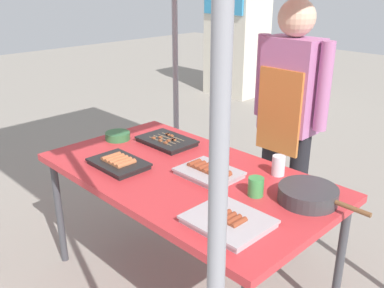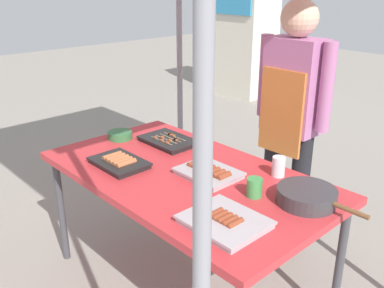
% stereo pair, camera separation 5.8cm
% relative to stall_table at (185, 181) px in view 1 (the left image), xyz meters
% --- Properties ---
extents(ground_plane, '(18.00, 18.00, 0.00)m').
position_rel_stall_table_xyz_m(ground_plane, '(0.00, 0.00, -0.70)').
color(ground_plane, gray).
extents(stall_table, '(1.60, 0.90, 0.75)m').
position_rel_stall_table_xyz_m(stall_table, '(0.00, 0.00, 0.00)').
color(stall_table, '#C63338').
rests_on(stall_table, ground).
extents(tray_grilled_sausages, '(0.31, 0.25, 0.05)m').
position_rel_stall_table_xyz_m(tray_grilled_sausages, '(0.12, 0.06, 0.07)').
color(tray_grilled_sausages, '#ADADB2').
rests_on(tray_grilled_sausages, stall_table).
extents(tray_meat_skewers, '(0.35, 0.24, 0.04)m').
position_rel_stall_table_xyz_m(tray_meat_skewers, '(-0.39, 0.21, 0.07)').
color(tray_meat_skewers, black).
rests_on(tray_meat_skewers, stall_table).
extents(tray_pork_links, '(0.33, 0.28, 0.05)m').
position_rel_stall_table_xyz_m(tray_pork_links, '(0.50, -0.23, 0.07)').
color(tray_pork_links, '#ADADB2').
rests_on(tray_pork_links, stall_table).
extents(tray_spring_rolls, '(0.32, 0.22, 0.05)m').
position_rel_stall_table_xyz_m(tray_spring_rolls, '(-0.31, -0.21, 0.07)').
color(tray_spring_rolls, black).
rests_on(tray_spring_rolls, stall_table).
extents(cooking_wok, '(0.44, 0.28, 0.07)m').
position_rel_stall_table_xyz_m(cooking_wok, '(0.63, 0.19, 0.09)').
color(cooking_wok, '#38383A').
rests_on(cooking_wok, stall_table).
extents(condiment_bowl, '(0.16, 0.16, 0.05)m').
position_rel_stall_table_xyz_m(condiment_bowl, '(-0.67, 0.04, 0.08)').
color(condiment_bowl, '#33723F').
rests_on(condiment_bowl, stall_table).
extents(drink_cup_near_edge, '(0.07, 0.07, 0.11)m').
position_rel_stall_table_xyz_m(drink_cup_near_edge, '(0.36, 0.33, 0.11)').
color(drink_cup_near_edge, white).
rests_on(drink_cup_near_edge, stall_table).
extents(drink_cup_by_wok, '(0.08, 0.08, 0.09)m').
position_rel_stall_table_xyz_m(drink_cup_by_wok, '(0.42, 0.06, 0.10)').
color(drink_cup_by_wok, '#3F994C').
rests_on(drink_cup_by_wok, stall_table).
extents(vendor_woman, '(0.52, 0.23, 1.62)m').
position_rel_stall_table_xyz_m(vendor_woman, '(0.10, 0.80, 0.26)').
color(vendor_woman, black).
rests_on(vendor_woman, ground).
extents(neighbor_stall_right, '(0.81, 0.67, 1.76)m').
position_rel_stall_table_xyz_m(neighbor_stall_right, '(-2.78, 3.73, 0.19)').
color(neighbor_stall_right, beige).
rests_on(neighbor_stall_right, ground).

